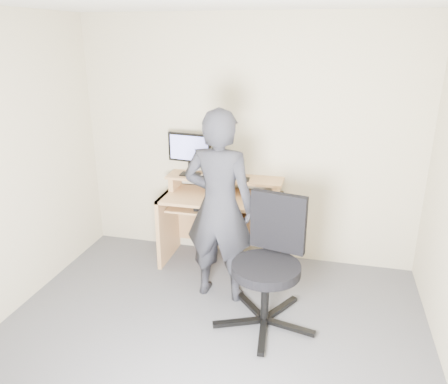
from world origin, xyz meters
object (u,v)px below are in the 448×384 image
at_px(desk, 223,212).
at_px(monitor, 190,150).
at_px(office_chair, 270,258).
at_px(person, 219,207).

relative_size(desk, monitor, 2.58).
relative_size(office_chair, person, 0.61).
bearing_deg(desk, office_chair, -56.06).
distance_m(desk, office_chair, 1.12).
xyz_separation_m(monitor, office_chair, (0.99, -0.98, -0.60)).
xyz_separation_m(desk, person, (0.13, -0.65, 0.32)).
bearing_deg(person, monitor, -50.93).
xyz_separation_m(monitor, person, (0.49, -0.70, -0.31)).
distance_m(desk, person, 0.74).
distance_m(office_chair, person, 0.64).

